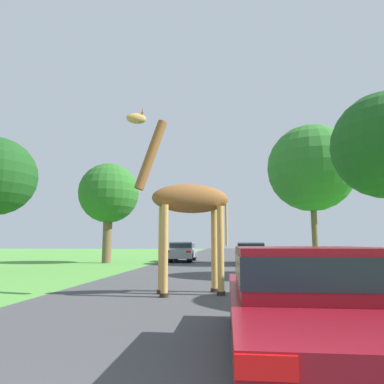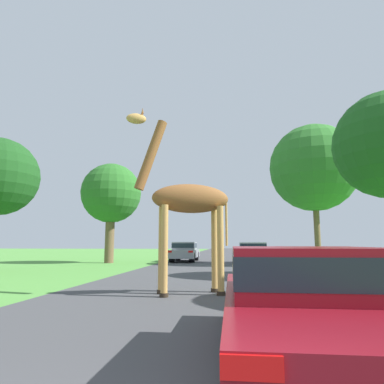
% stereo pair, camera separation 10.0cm
% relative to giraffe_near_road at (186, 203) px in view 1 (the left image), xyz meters
% --- Properties ---
extents(road, '(8.23, 120.00, 0.00)m').
position_rel_giraffe_near_road_xyz_m(road, '(0.33, 21.15, -2.49)').
color(road, '#424244').
rests_on(road, ground).
extents(giraffe_near_road, '(2.95, 1.39, 5.18)m').
position_rel_giraffe_near_road_xyz_m(giraffe_near_road, '(0.00, 0.00, 0.00)').
color(giraffe_near_road, tan).
rests_on(giraffe_near_road, ground).
extents(car_lead_maroon, '(1.90, 4.79, 1.34)m').
position_rel_giraffe_near_road_xyz_m(car_lead_maroon, '(2.12, -5.09, -1.78)').
color(car_lead_maroon, maroon).
rests_on(car_lead_maroon, ground).
extents(car_queue_right, '(1.89, 4.79, 1.44)m').
position_rel_giraffe_near_road_xyz_m(car_queue_right, '(2.66, 14.36, -1.73)').
color(car_queue_right, silver).
rests_on(car_queue_right, ground).
extents(car_queue_left, '(1.82, 4.82, 1.45)m').
position_rel_giraffe_near_road_xyz_m(car_queue_left, '(-2.29, 16.66, -1.71)').
color(car_queue_left, gray).
rests_on(car_queue_left, ground).
extents(tree_centre_back, '(4.27, 4.27, 7.08)m').
position_rel_giraffe_near_road_xyz_m(tree_centre_back, '(-7.31, 14.11, 2.39)').
color(tree_centre_back, brown).
rests_on(tree_centre_back, ground).
extents(tree_mid_field, '(5.77, 5.77, 9.21)m').
position_rel_giraffe_near_road_xyz_m(tree_mid_field, '(6.77, 13.47, 3.82)').
color(tree_mid_field, brown).
rests_on(tree_mid_field, ground).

